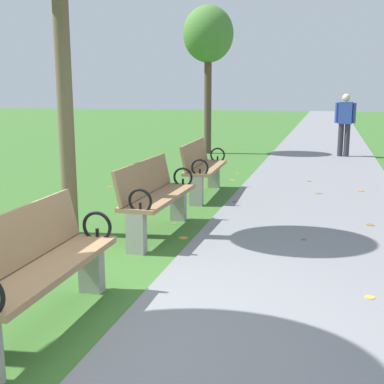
% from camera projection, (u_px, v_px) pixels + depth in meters
% --- Properties ---
extents(ground_plane, '(80.00, 80.00, 0.00)m').
position_uv_depth(ground_plane, '(98.00, 345.00, 3.50)').
color(ground_plane, '#386628').
extents(paved_walkway, '(2.69, 44.00, 0.02)m').
position_uv_depth(paved_walkway, '(324.00, 134.00, 20.18)').
color(paved_walkway, slate).
rests_on(paved_walkway, ground).
extents(park_bench_1, '(0.50, 1.61, 0.90)m').
position_uv_depth(park_bench_1, '(39.00, 267.00, 3.64)').
color(park_bench_1, '#93704C').
rests_on(park_bench_1, ground).
extents(park_bench_2, '(0.50, 1.61, 0.90)m').
position_uv_depth(park_bench_2, '(155.00, 196.00, 6.07)').
color(park_bench_2, '#93704C').
rests_on(park_bench_2, ground).
extents(park_bench_3, '(0.53, 1.62, 0.90)m').
position_uv_depth(park_bench_3, '(203.00, 167.00, 8.33)').
color(park_bench_3, '#93704C').
rests_on(park_bench_3, ground).
extents(tree_3, '(1.35, 1.35, 3.94)m').
position_uv_depth(tree_3, '(208.00, 37.00, 13.41)').
color(tree_3, '#4C3D2D').
rests_on(tree_3, ground).
extents(pedestrian_walking, '(0.53, 0.26, 1.62)m').
position_uv_depth(pedestrian_walking, '(345.00, 122.00, 13.06)').
color(pedestrian_walking, '#2D2D38').
rests_on(pedestrian_walking, paved_walkway).
extents(scattered_leaves, '(4.59, 8.55, 0.02)m').
position_uv_depth(scattered_leaves, '(233.00, 212.00, 7.26)').
color(scattered_leaves, '#AD6B23').
rests_on(scattered_leaves, ground).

